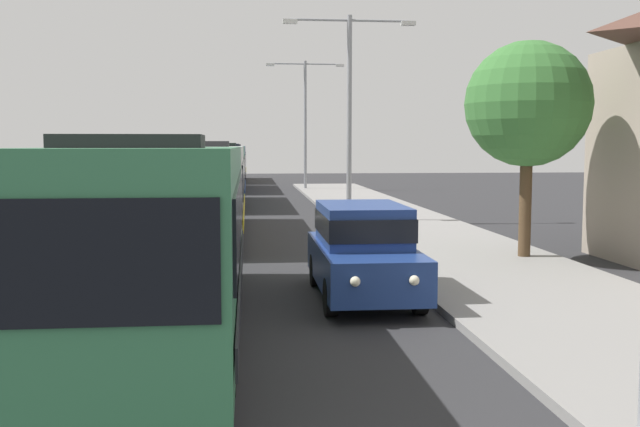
# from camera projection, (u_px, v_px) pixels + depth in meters

# --- Properties ---
(bus_lead) EXTENTS (2.58, 10.65, 3.21)m
(bus_lead) POSITION_uv_depth(u_px,v_px,m) (162.00, 230.00, 11.97)
(bus_lead) COLOR #33724C
(bus_lead) RESTS_ON ground_plane
(bus_second_in_line) EXTENTS (2.58, 11.45, 3.21)m
(bus_second_in_line) POSITION_uv_depth(u_px,v_px,m) (206.00, 187.00, 24.69)
(bus_second_in_line) COLOR silver
(bus_second_in_line) RESTS_ON ground_plane
(bus_middle) EXTENTS (2.58, 11.24, 3.21)m
(bus_middle) POSITION_uv_depth(u_px,v_px,m) (220.00, 173.00, 37.63)
(bus_middle) COLOR #33724C
(bus_middle) RESTS_ON ground_plane
(bus_fourth_in_line) EXTENTS (2.58, 11.38, 3.21)m
(bus_fourth_in_line) POSITION_uv_depth(u_px,v_px,m) (227.00, 166.00, 50.68)
(bus_fourth_in_line) COLOR #284C8C
(bus_fourth_in_line) RESTS_ON ground_plane
(bus_rear) EXTENTS (2.58, 12.36, 3.21)m
(bus_rear) POSITION_uv_depth(u_px,v_px,m) (231.00, 162.00, 63.37)
(bus_rear) COLOR silver
(bus_rear) RESTS_ON ground_plane
(white_suv) EXTENTS (1.86, 4.75, 1.90)m
(white_suv) POSITION_uv_depth(u_px,v_px,m) (363.00, 248.00, 14.63)
(white_suv) COLOR navy
(white_suv) RESTS_ON ground_plane
(box_truck_oncoming) EXTENTS (2.35, 8.16, 3.15)m
(box_truck_oncoming) POSITION_uv_depth(u_px,v_px,m) (199.00, 160.00, 71.32)
(box_truck_oncoming) COLOR maroon
(box_truck_oncoming) RESTS_ON ground_plane
(streetlamp_mid) EXTENTS (5.18, 0.28, 7.97)m
(streetlamp_mid) POSITION_uv_depth(u_px,v_px,m) (349.00, 96.00, 28.41)
(streetlamp_mid) COLOR gray
(streetlamp_mid) RESTS_ON sidewalk
(streetlamp_far) EXTENTS (5.34, 0.28, 8.70)m
(streetlamp_far) POSITION_uv_depth(u_px,v_px,m) (305.00, 112.00, 49.91)
(streetlamp_far) COLOR gray
(streetlamp_far) RESTS_ON sidewalk
(roadside_tree) EXTENTS (3.28, 3.28, 5.65)m
(roadside_tree) POSITION_uv_depth(u_px,v_px,m) (528.00, 105.00, 18.97)
(roadside_tree) COLOR #4C3823
(roadside_tree) RESTS_ON sidewalk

